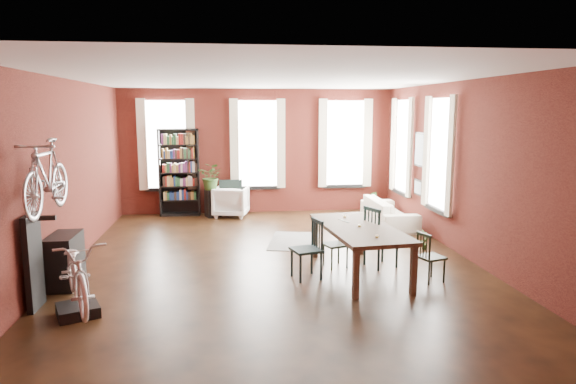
{
  "coord_description": "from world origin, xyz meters",
  "views": [
    {
      "loc": [
        -0.78,
        -8.81,
        2.68
      ],
      "look_at": [
        0.33,
        0.6,
        1.15
      ],
      "focal_mm": 32.0,
      "sensor_mm": 36.0,
      "label": 1
    }
  ],
  "objects": [
    {
      "name": "room",
      "position": [
        0.25,
        0.62,
        2.14
      ],
      "size": [
        9.0,
        9.04,
        3.22
      ],
      "color": "black",
      "rests_on": "ground"
    },
    {
      "name": "dining_table",
      "position": [
        1.33,
        -0.87,
        0.4
      ],
      "size": [
        1.29,
        2.42,
        0.79
      ],
      "primitive_type": "cube",
      "rotation": [
        0.0,
        0.0,
        0.1
      ],
      "color": "brown",
      "rests_on": "ground"
    },
    {
      "name": "dining_chair_a",
      "position": [
        0.44,
        -1.0,
        0.47
      ],
      "size": [
        0.54,
        0.54,
        0.95
      ],
      "primitive_type": "cube",
      "rotation": [
        0.0,
        0.0,
        -1.3
      ],
      "color": "#173134",
      "rests_on": "ground"
    },
    {
      "name": "dining_chair_b",
      "position": [
        1.02,
        -0.46,
        0.4
      ],
      "size": [
        0.46,
        0.46,
        0.79
      ],
      "primitive_type": "cube",
      "rotation": [
        0.0,
        0.0,
        -1.27
      ],
      "color": "black",
      "rests_on": "ground"
    },
    {
      "name": "dining_chair_c",
      "position": [
        2.36,
        -1.36,
        0.39
      ],
      "size": [
        0.45,
        0.45,
        0.79
      ],
      "primitive_type": "cube",
      "rotation": [
        0.0,
        0.0,
        1.87
      ],
      "color": "black",
      "rests_on": "ground"
    },
    {
      "name": "dining_chair_d",
      "position": [
        1.81,
        -0.5,
        0.52
      ],
      "size": [
        0.62,
        0.62,
        1.04
      ],
      "primitive_type": "cube",
      "rotation": [
        0.0,
        0.0,
        1.94
      ],
      "color": "#183636",
      "rests_on": "ground"
    },
    {
      "name": "bookshelf",
      "position": [
        -2.0,
        4.3,
        1.1
      ],
      "size": [
        1.0,
        0.32,
        2.2
      ],
      "primitive_type": "cube",
      "color": "black",
      "rests_on": "ground"
    },
    {
      "name": "white_armchair",
      "position": [
        -0.71,
        4.0,
        0.42
      ],
      "size": [
        0.96,
        0.92,
        0.83
      ],
      "primitive_type": "imported",
      "rotation": [
        0.0,
        0.0,
        2.92
      ],
      "color": "white",
      "rests_on": "ground"
    },
    {
      "name": "cream_sofa",
      "position": [
        2.95,
        2.6,
        0.41
      ],
      "size": [
        0.61,
        2.08,
        0.81
      ],
      "primitive_type": "imported",
      "rotation": [
        0.0,
        0.0,
        1.57
      ],
      "color": "beige",
      "rests_on": "ground"
    },
    {
      "name": "striped_rug",
      "position": [
        0.55,
        1.34,
        0.01
      ],
      "size": [
        1.26,
        1.71,
        0.01
      ],
      "primitive_type": "cube",
      "rotation": [
        0.0,
        0.0,
        -0.21
      ],
      "color": "black",
      "rests_on": "ground"
    },
    {
      "name": "bike_trainer",
      "position": [
        -2.77,
        -2.14,
        0.07
      ],
      "size": [
        0.66,
        0.66,
        0.15
      ],
      "primitive_type": "cube",
      "rotation": [
        0.0,
        0.0,
        0.4
      ],
      "color": "black",
      "rests_on": "ground"
    },
    {
      "name": "bike_wall_rack",
      "position": [
        -3.4,
        -1.8,
        0.65
      ],
      "size": [
        0.16,
        0.6,
        1.3
      ],
      "primitive_type": "cube",
      "color": "black",
      "rests_on": "ground"
    },
    {
      "name": "console_table",
      "position": [
        -3.28,
        -0.9,
        0.4
      ],
      "size": [
        0.4,
        0.8,
        0.8
      ],
      "primitive_type": "cube",
      "color": "black",
      "rests_on": "ground"
    },
    {
      "name": "plant_stand",
      "position": [
        -1.16,
        4.0,
        0.34
      ],
      "size": [
        0.44,
        0.44,
        0.69
      ],
      "primitive_type": "cube",
      "rotation": [
        0.0,
        0.0,
        0.36
      ],
      "color": "black",
      "rests_on": "ground"
    },
    {
      "name": "plant_by_sofa",
      "position": [
        2.91,
        3.98,
        0.13
      ],
      "size": [
        0.38,
        0.61,
        0.26
      ],
      "primitive_type": "imported",
      "rotation": [
        0.0,
        0.0,
        -0.12
      ],
      "color": "#2C6327",
      "rests_on": "ground"
    },
    {
      "name": "plant_small",
      "position": [
        2.96,
        0.43,
        0.07
      ],
      "size": [
        0.36,
        0.43,
        0.14
      ],
      "primitive_type": "imported",
      "rotation": [
        0.0,
        0.0,
        0.5
      ],
      "color": "#2D4E1F",
      "rests_on": "ground"
    },
    {
      "name": "bicycle_floor",
      "position": [
        -2.74,
        -2.16,
        1.02
      ],
      "size": [
        0.91,
        1.08,
        1.75
      ],
      "primitive_type": "imported",
      "rotation": [
        0.0,
        0.0,
        0.39
      ],
      "color": "beige",
      "rests_on": "bike_trainer"
    },
    {
      "name": "bicycle_hung",
      "position": [
        -3.15,
        -1.8,
        2.13
      ],
      "size": [
        0.47,
        1.0,
        1.66
      ],
      "primitive_type": "imported",
      "color": "#A5A8AD",
      "rests_on": "bike_wall_rack"
    },
    {
      "name": "plant_on_stand",
      "position": [
        -1.19,
        3.97,
        0.95
      ],
      "size": [
        0.83,
        0.86,
        0.53
      ],
      "primitive_type": "imported",
      "rotation": [
        0.0,
        0.0,
        -0.41
      ],
      "color": "#2D4F1F",
      "rests_on": "plant_stand"
    }
  ]
}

